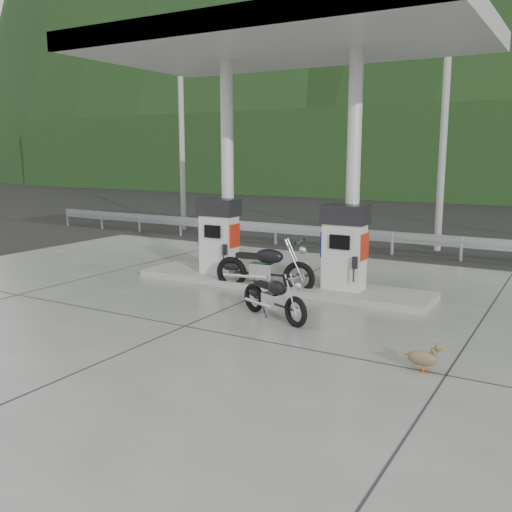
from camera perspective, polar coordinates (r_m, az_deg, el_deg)
The scene contains 16 objects.
ground at distance 11.03m, azimuth -3.98°, elevation -5.79°, with size 160.00×160.00×0.00m, color black.
forecourt_apron at distance 11.03m, azimuth -3.98°, elevation -5.74°, with size 18.00×14.00×0.02m, color slate.
pump_island at distance 13.08m, azimuth 2.16°, elevation -2.77°, with size 7.00×1.40×0.15m, color gray.
gas_pump_left at distance 13.71m, azimuth -3.73°, elevation 1.97°, with size 0.95×0.55×1.80m, color silver, non-canonical shape.
gas_pump_right at distance 12.24m, azimuth 8.83°, elevation 0.86°, with size 0.95×0.55×1.80m, color silver, non-canonical shape.
canopy_column_left at distance 13.90m, azimuth -2.88°, elevation 8.72°, with size 0.30×0.30×5.00m, color silver.
canopy_column_right at distance 12.46m, azimuth 9.71°, elevation 8.40°, with size 0.30×0.30×5.00m, color silver.
canopy_roof at distance 12.95m, azimuth 2.33°, elevation 20.61°, with size 8.50×5.00×0.40m, color silver.
guardrail at distance 17.94m, azimuth 10.46°, elevation 2.64°, with size 26.00×0.16×1.42m, color #A5A9AD, non-canonical shape.
road at distance 21.34m, azimuth 13.59°, elevation 1.80°, with size 60.00×7.00×0.01m, color black.
utility_pole_a at distance 23.01m, azimuth -7.45°, elevation 12.59°, with size 0.22×0.22×8.00m, color gray.
utility_pole_b at distance 18.71m, azimuth 18.32°, elevation 12.71°, with size 0.22×0.22×8.00m, color gray.
tree_band at distance 39.22m, azimuth 21.70°, elevation 9.52°, with size 80.00×6.00×6.00m, color black.
motorcycle_left at distance 10.51m, azimuth 1.80°, elevation -4.23°, with size 1.67×0.53×0.79m, color black, non-canonical shape.
motorcycle_right at distance 12.61m, azimuth 0.85°, elevation -1.21°, with size 2.17×0.69×1.03m, color black, non-canonical shape.
duck at distance 8.45m, azimuth 16.32°, elevation -9.79°, with size 0.53×0.15×0.38m, color brown, non-canonical shape.
Camera 1 is at (5.96, -8.76, 3.05)m, focal length 40.00 mm.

